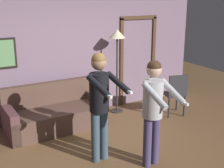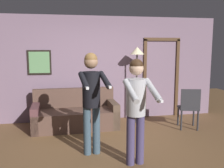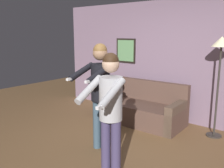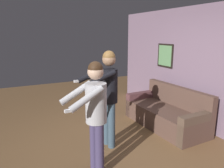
# 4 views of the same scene
# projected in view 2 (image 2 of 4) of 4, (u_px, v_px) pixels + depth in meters

# --- Properties ---
(ground_plane) EXTENTS (12.00, 12.00, 0.00)m
(ground_plane) POSITION_uv_depth(u_px,v_px,m) (110.00, 154.00, 4.33)
(ground_plane) COLOR brown
(back_wall_assembly) EXTENTS (6.40, 0.10, 2.60)m
(back_wall_assembly) POSITION_uv_depth(u_px,v_px,m) (95.00, 69.00, 6.27)
(back_wall_assembly) COLOR slate
(back_wall_assembly) RESTS_ON ground_plane
(couch) EXTENTS (1.92, 0.90, 0.87)m
(couch) POSITION_uv_depth(u_px,v_px,m) (75.00, 116.00, 5.74)
(couch) COLOR brown
(couch) RESTS_ON ground_plane
(torchiere_lamp) EXTENTS (0.35, 0.35, 1.84)m
(torchiere_lamp) POSITION_uv_depth(u_px,v_px,m) (137.00, 59.00, 6.03)
(torchiere_lamp) COLOR #332D28
(torchiere_lamp) RESTS_ON ground_plane
(person_standing_left) EXTENTS (0.48, 0.74, 1.74)m
(person_standing_left) POSITION_uv_depth(u_px,v_px,m) (92.00, 94.00, 4.16)
(person_standing_left) COLOR #3B5161
(person_standing_left) RESTS_ON ground_plane
(person_standing_right) EXTENTS (0.48, 0.65, 1.66)m
(person_standing_right) POSITION_uv_depth(u_px,v_px,m) (136.00, 102.00, 3.80)
(person_standing_right) COLOR #443B61
(person_standing_right) RESTS_ON ground_plane
(dining_chair_distant) EXTENTS (0.51, 0.51, 0.93)m
(dining_chair_distant) POSITION_uv_depth(u_px,v_px,m) (189.00, 106.00, 5.57)
(dining_chair_distant) COLOR #2D2D33
(dining_chair_distant) RESTS_ON ground_plane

